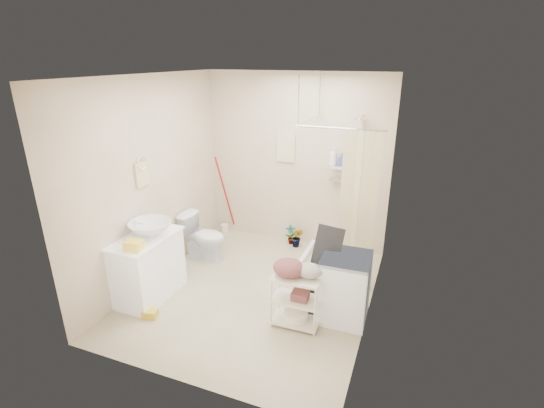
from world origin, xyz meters
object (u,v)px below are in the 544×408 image
(laundry_rack, at_px, (296,296))
(vanity, at_px, (149,267))
(toilet, at_px, (204,237))
(washing_machine, at_px, (344,287))

(laundry_rack, bearing_deg, vanity, -177.77)
(toilet, xyz_separation_m, washing_machine, (2.18, -0.67, 0.04))
(vanity, xyz_separation_m, washing_machine, (2.30, 0.43, -0.01))
(toilet, bearing_deg, vanity, 176.88)
(vanity, bearing_deg, washing_machine, 11.33)
(toilet, height_order, washing_machine, washing_machine)
(vanity, xyz_separation_m, laundry_rack, (1.84, 0.12, -0.04))
(vanity, bearing_deg, laundry_rack, 4.28)
(washing_machine, bearing_deg, toilet, 161.23)
(vanity, xyz_separation_m, toilet, (0.12, 1.10, -0.06))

